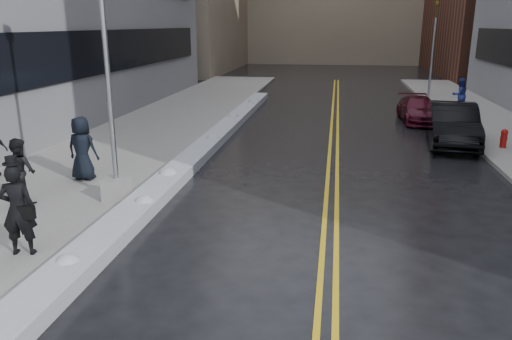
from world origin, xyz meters
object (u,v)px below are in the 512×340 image
at_px(pedestrian_b, 20,171).
at_px(pedestrian_fedora, 18,210).
at_px(traffic_signal, 433,46).
at_px(car_maroon, 418,110).
at_px(pedestrian_c, 82,148).
at_px(lamppost, 111,113).
at_px(car_black, 453,125).
at_px(pedestrian_east, 460,95).
at_px(fire_hydrant, 504,137).

bearing_deg(pedestrian_b, pedestrian_fedora, 143.41).
bearing_deg(pedestrian_fedora, pedestrian_b, -69.27).
bearing_deg(traffic_signal, pedestrian_b, -121.98).
bearing_deg(traffic_signal, car_maroon, -102.76).
bearing_deg(pedestrian_c, traffic_signal, -118.81).
bearing_deg(pedestrian_fedora, lamppost, -110.89).
height_order(pedestrian_fedora, pedestrian_c, pedestrian_c).
bearing_deg(lamppost, car_maroon, 54.23).
bearing_deg(pedestrian_c, pedestrian_b, 80.30).
bearing_deg(pedestrian_b, car_black, -123.26).
height_order(lamppost, car_maroon, lamppost).
bearing_deg(car_black, pedestrian_east, 81.99).
xyz_separation_m(pedestrian_fedora, car_maroon, (10.47, 17.30, -0.50)).
distance_m(lamppost, fire_hydrant, 14.81).
bearing_deg(lamppost, pedestrian_b, -163.89).
relative_size(traffic_signal, car_black, 1.17).
bearing_deg(fire_hydrant, pedestrian_east, 88.93).
bearing_deg(car_maroon, car_black, -85.03).
bearing_deg(car_maroon, pedestrian_fedora, -123.00).
xyz_separation_m(lamppost, pedestrian_b, (-2.36, -0.68, -1.49)).
distance_m(fire_hydrant, pedestrian_fedora, 17.24).
bearing_deg(pedestrian_east, fire_hydrant, 70.36).
xyz_separation_m(pedestrian_fedora, pedestrian_east, (12.99, 19.93, -0.06)).
xyz_separation_m(pedestrian_c, car_maroon, (11.72, 12.23, -0.51)).
relative_size(lamppost, pedestrian_b, 4.28).
height_order(lamppost, pedestrian_east, lamppost).
bearing_deg(pedestrian_fedora, traffic_signal, -128.11).
relative_size(fire_hydrant, car_maroon, 0.17).
bearing_deg(traffic_signal, fire_hydrant, -87.95).
bearing_deg(pedestrian_b, pedestrian_east, -110.52).
bearing_deg(lamppost, fire_hydrant, 33.04).
relative_size(pedestrian_c, car_maroon, 0.46).
xyz_separation_m(pedestrian_fedora, car_black, (11.07, 12.31, -0.28)).
distance_m(fire_hydrant, car_maroon, 6.26).
distance_m(pedestrian_b, car_black, 16.02).
height_order(lamppost, pedestrian_fedora, lamppost).
bearing_deg(traffic_signal, pedestrian_fedora, -115.80).
bearing_deg(pedestrian_b, car_maroon, -109.97).
height_order(pedestrian_c, car_black, pedestrian_c).
xyz_separation_m(pedestrian_b, car_black, (12.90, 9.50, -0.20)).
relative_size(pedestrian_fedora, car_black, 0.38).
height_order(traffic_signal, pedestrian_c, traffic_signal).
relative_size(pedestrian_c, car_black, 0.38).
xyz_separation_m(lamppost, pedestrian_east, (12.46, 16.43, -1.48)).
distance_m(pedestrian_fedora, car_maroon, 20.23).
distance_m(lamppost, car_black, 13.84).
height_order(pedestrian_b, car_maroon, pedestrian_b).
xyz_separation_m(pedestrian_b, pedestrian_c, (0.58, 2.26, 0.09)).
bearing_deg(pedestrian_fedora, car_black, -144.25).
xyz_separation_m(pedestrian_b, pedestrian_east, (14.82, 17.11, 0.02)).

